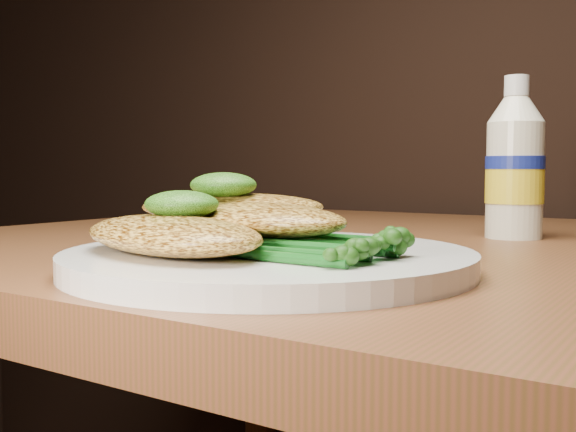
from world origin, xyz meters
The scene contains 8 objects.
plate centered at (-0.11, 0.80, 0.76)m, with size 0.29×0.29×0.01m, color white.
chicken_front centered at (-0.15, 0.75, 0.78)m, with size 0.16×0.09×0.03m, color gold.
chicken_mid centered at (-0.12, 0.81, 0.79)m, with size 0.16×0.08×0.02m, color gold.
chicken_back centered at (-0.16, 0.82, 0.79)m, with size 0.14×0.07×0.02m, color gold.
pesto_front centered at (-0.15, 0.76, 0.80)m, with size 0.05×0.05×0.02m, color black.
pesto_back centered at (-0.16, 0.81, 0.81)m, with size 0.05×0.05×0.02m, color black.
broccolini_bundle centered at (-0.06, 0.79, 0.78)m, with size 0.14×0.11×0.02m, color #125216, non-canonical shape.
mayo_bottle centered at (-0.03, 1.13, 0.83)m, with size 0.06×0.06×0.17m, color #EBE5C7, non-canonical shape.
Camera 1 is at (0.17, 0.42, 0.82)m, focal length 42.23 mm.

